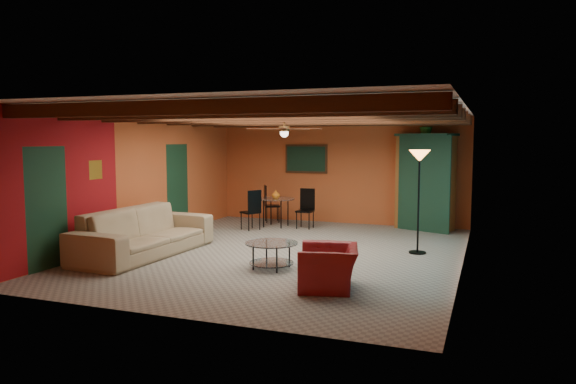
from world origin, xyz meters
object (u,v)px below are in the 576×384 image
at_px(floor_lamp, 419,202).
at_px(vase, 276,183).
at_px(dining_table, 276,207).
at_px(potted_plant, 427,125).
at_px(armoire, 425,183).
at_px(coffee_table, 271,255).
at_px(sofa, 145,232).
at_px(armchair, 329,267).

distance_m(floor_lamp, vase, 4.21).
bearing_deg(dining_table, potted_plant, 13.94).
relative_size(armoire, vase, 10.76).
distance_m(coffee_table, floor_lamp, 3.10).
relative_size(sofa, vase, 14.43).
height_order(sofa, potted_plant, potted_plant).
relative_size(sofa, armoire, 1.34).
height_order(floor_lamp, vase, floor_lamp).
distance_m(armoire, potted_plant, 1.37).
bearing_deg(coffee_table, sofa, 176.53).
relative_size(potted_plant, vase, 2.43).
bearing_deg(dining_table, sofa, -105.13).
bearing_deg(floor_lamp, potted_plant, 93.93).
bearing_deg(coffee_table, armchair, -33.53).
distance_m(dining_table, armoire, 3.67).
xyz_separation_m(dining_table, vase, (0.00, 0.00, 0.59)).
distance_m(armoire, floor_lamp, 2.87).
bearing_deg(dining_table, armchair, -60.37).
relative_size(armchair, floor_lamp, 0.48).
bearing_deg(armchair, dining_table, -164.83).
distance_m(sofa, potted_plant, 6.94).
relative_size(armchair, dining_table, 0.51).
relative_size(sofa, floor_lamp, 1.52).
height_order(dining_table, floor_lamp, floor_lamp).
relative_size(armchair, vase, 4.60).
bearing_deg(armchair, vase, -164.83).
distance_m(sofa, coffee_table, 2.64).
relative_size(armchair, coffee_table, 1.08).
bearing_deg(armoire, coffee_table, -90.13).
bearing_deg(potted_plant, armoire, 0.00).
relative_size(floor_lamp, vase, 9.50).
distance_m(coffee_table, armoire, 5.41).
relative_size(floor_lamp, potted_plant, 3.90).
relative_size(armoire, floor_lamp, 1.13).
bearing_deg(dining_table, armoire, 13.94).
bearing_deg(armoire, dining_table, -144.80).
bearing_deg(floor_lamp, sofa, -157.83).
distance_m(sofa, floor_lamp, 5.18).
bearing_deg(dining_table, floor_lamp, -28.31).
bearing_deg(floor_lamp, dining_table, 151.69).
bearing_deg(armoire, potted_plant, 0.00).
relative_size(armchair, potted_plant, 1.89).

